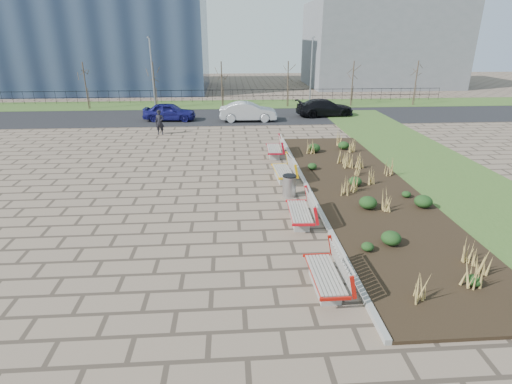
{
  "coord_description": "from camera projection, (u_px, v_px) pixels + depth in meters",
  "views": [
    {
      "loc": [
        0.57,
        -10.64,
        6.35
      ],
      "look_at": [
        1.5,
        3.0,
        0.9
      ],
      "focal_mm": 28.0,
      "sensor_mm": 36.0,
      "label": 1
    }
  ],
  "objects": [
    {
      "name": "litter_bin",
      "position": [
        289.0,
        186.0,
        16.52
      ],
      "size": [
        0.55,
        0.55,
        0.91
      ],
      "primitive_type": "cylinder",
      "color": "#B2B2B7",
      "rests_on": "ground"
    },
    {
      "name": "building_grey",
      "position": [
        381.0,
        45.0,
        50.51
      ],
      "size": [
        18.0,
        12.0,
        10.0
      ],
      "primitive_type": "cube",
      "color": "slate",
      "rests_on": "ground"
    },
    {
      "name": "grass_verge_near",
      "position": [
        469.0,
        188.0,
        17.49
      ],
      "size": [
        5.0,
        38.0,
        0.04
      ],
      "primitive_type": "cube",
      "color": "#33511E",
      "rests_on": "ground"
    },
    {
      "name": "pedestrian",
      "position": [
        160.0,
        122.0,
        26.62
      ],
      "size": [
        0.64,
        0.46,
        1.64
      ],
      "primitive_type": "imported",
      "rotation": [
        0.0,
        0.0,
        -0.11
      ],
      "color": "black",
      "rests_on": "ground"
    },
    {
      "name": "bench_a",
      "position": [
        325.0,
        272.0,
        10.48
      ],
      "size": [
        0.94,
        2.12,
        1.0
      ],
      "primitive_type": null,
      "rotation": [
        0.0,
        0.0,
        0.02
      ],
      "color": "#AB130B",
      "rests_on": "ground"
    },
    {
      "name": "lamp_east",
      "position": [
        311.0,
        73.0,
        35.65
      ],
      "size": [
        0.24,
        0.6,
        6.0
      ],
      "primitive_type": null,
      "color": "gray",
      "rests_on": "grass_verge_far"
    },
    {
      "name": "tree_b",
      "position": [
        154.0,
        85.0,
        35.6
      ],
      "size": [
        1.4,
        1.4,
        4.0
      ],
      "primitive_type": null,
      "color": "#4C3D2D",
      "rests_on": "grass_verge_far"
    },
    {
      "name": "tree_d",
      "position": [
        288.0,
        84.0,
        36.35
      ],
      "size": [
        1.4,
        1.4,
        4.0
      ],
      "primitive_type": null,
      "color": "#4C3D2D",
      "rests_on": "grass_verge_far"
    },
    {
      "name": "railing_fence",
      "position": [
        223.0,
        96.0,
        39.28
      ],
      "size": [
        44.0,
        0.1,
        1.2
      ],
      "primitive_type": null,
      "color": "black",
      "rests_on": "grass_verge_far"
    },
    {
      "name": "bench_b",
      "position": [
        300.0,
        210.0,
        14.19
      ],
      "size": [
        0.97,
        2.13,
        1.0
      ],
      "primitive_type": null,
      "rotation": [
        0.0,
        0.0,
        -0.04
      ],
      "color": "red",
      "rests_on": "ground"
    },
    {
      "name": "bench_c",
      "position": [
        283.0,
        169.0,
        18.42
      ],
      "size": [
        1.01,
        2.14,
        1.0
      ],
      "primitive_type": null,
      "rotation": [
        0.0,
        0.0,
        0.05
      ],
      "color": "#F8B10D",
      "rests_on": "ground"
    },
    {
      "name": "car_silver",
      "position": [
        248.0,
        112.0,
        30.69
      ],
      "size": [
        4.39,
        1.61,
        1.44
      ],
      "primitive_type": "imported",
      "rotation": [
        0.0,
        0.0,
        1.55
      ],
      "color": "#A3A5AA",
      "rests_on": "road"
    },
    {
      "name": "tree_c",
      "position": [
        222.0,
        85.0,
        35.98
      ],
      "size": [
        1.4,
        1.4,
        4.0
      ],
      "primitive_type": null,
      "color": "#4C3D2D",
      "rests_on": "grass_verge_far"
    },
    {
      "name": "planting_bed",
      "position": [
        363.0,
        190.0,
        17.18
      ],
      "size": [
        4.5,
        18.0,
        0.1
      ],
      "primitive_type": "cube",
      "color": "black",
      "rests_on": "ground"
    },
    {
      "name": "bench_d",
      "position": [
        274.0,
        147.0,
        21.97
      ],
      "size": [
        0.98,
        2.13,
        1.0
      ],
      "primitive_type": null,
      "rotation": [
        0.0,
        0.0,
        -0.04
      ],
      "color": "#A50B1D",
      "rests_on": "ground"
    },
    {
      "name": "lamp_west",
      "position": [
        152.0,
        74.0,
        34.77
      ],
      "size": [
        0.24,
        0.6,
        6.0
      ],
      "primitive_type": null,
      "color": "gray",
      "rests_on": "grass_verge_far"
    },
    {
      "name": "tree_a",
      "position": [
        86.0,
        86.0,
        35.22
      ],
      "size": [
        1.4,
        1.4,
        4.0
      ],
      "primitive_type": null,
      "color": "#4C3D2D",
      "rests_on": "grass_verge_far"
    },
    {
      "name": "planting_curb",
      "position": [
        309.0,
        191.0,
        17.02
      ],
      "size": [
        0.16,
        18.0,
        0.15
      ],
      "primitive_type": "cube",
      "color": "gray",
      "rests_on": "ground"
    },
    {
      "name": "tree_e",
      "position": [
        352.0,
        84.0,
        36.73
      ],
      "size": [
        1.4,
        1.4,
        4.0
      ],
      "primitive_type": null,
      "color": "#4C3D2D",
      "rests_on": "grass_verge_far"
    },
    {
      "name": "ground",
      "position": [
        214.0,
        257.0,
        12.17
      ],
      "size": [
        120.0,
        120.0,
        0.0
      ],
      "primitive_type": "plane",
      "color": "#6F5D4C",
      "rests_on": "ground"
    },
    {
      "name": "tree_f",
      "position": [
        416.0,
        83.0,
        37.11
      ],
      "size": [
        1.4,
        1.4,
        4.0
      ],
      "primitive_type": null,
      "color": "#4C3D2D",
      "rests_on": "grass_verge_far"
    },
    {
      "name": "car_blue",
      "position": [
        169.0,
        112.0,
        30.89
      ],
      "size": [
        4.1,
        1.89,
        1.36
      ],
      "primitive_type": "imported",
      "rotation": [
        0.0,
        0.0,
        1.5
      ],
      "color": "navy",
      "rests_on": "road"
    },
    {
      "name": "grass_verge_far",
      "position": [
        223.0,
        104.0,
        38.11
      ],
      "size": [
        80.0,
        5.0,
        0.04
      ],
      "primitive_type": "cube",
      "color": "#33511E",
      "rests_on": "ground"
    },
    {
      "name": "road",
      "position": [
        222.0,
        117.0,
        32.56
      ],
      "size": [
        80.0,
        7.0,
        0.02
      ],
      "primitive_type": "cube",
      "color": "black",
      "rests_on": "ground"
    },
    {
      "name": "car_black",
      "position": [
        325.0,
        108.0,
        32.59
      ],
      "size": [
        4.91,
        2.5,
        1.36
      ],
      "primitive_type": "imported",
      "rotation": [
        0.0,
        0.0,
        1.7
      ],
      "color": "black",
      "rests_on": "road"
    },
    {
      "name": "building_glass",
      "position": [
        27.0,
        22.0,
        45.08
      ],
      "size": [
        40.0,
        14.0,
        15.0
      ],
      "primitive_type": "cube",
      "color": "#192338",
      "rests_on": "ground"
    }
  ]
}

